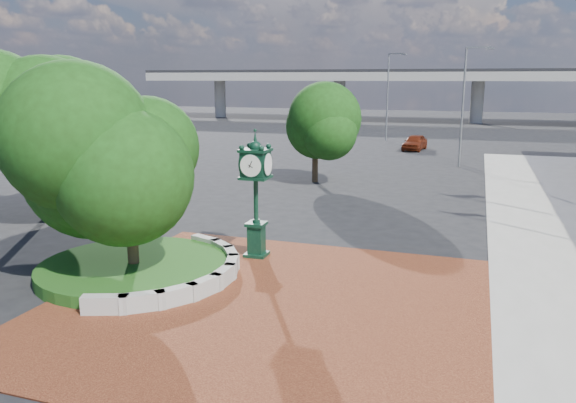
% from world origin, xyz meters
% --- Properties ---
extents(ground, '(200.00, 200.00, 0.00)m').
position_xyz_m(ground, '(0.00, 0.00, 0.00)').
color(ground, black).
rests_on(ground, ground).
extents(plaza, '(12.00, 12.00, 0.04)m').
position_xyz_m(plaza, '(0.00, -1.00, 0.02)').
color(plaza, '#5F2716').
rests_on(plaza, ground).
extents(planter_wall, '(2.96, 6.77, 0.54)m').
position_xyz_m(planter_wall, '(-2.71, -0.00, 0.27)').
color(planter_wall, '#9E9B93').
rests_on(planter_wall, ground).
extents(grass_bed, '(6.10, 6.10, 0.40)m').
position_xyz_m(grass_bed, '(-5.00, 0.00, 0.20)').
color(grass_bed, '#184413').
rests_on(grass_bed, ground).
extents(overpass, '(90.00, 12.00, 7.50)m').
position_xyz_m(overpass, '(-0.22, 70.00, 6.54)').
color(overpass, '#9E9B93').
rests_on(overpass, ground).
extents(tree_planter, '(5.20, 5.20, 6.33)m').
position_xyz_m(tree_planter, '(-5.00, 0.00, 3.72)').
color(tree_planter, '#38281C').
rests_on(tree_planter, ground).
extents(tree_northwest, '(5.60, 5.60, 6.93)m').
position_xyz_m(tree_northwest, '(-13.00, 5.00, 4.12)').
color(tree_northwest, '#38281C').
rests_on(tree_northwest, ground).
extents(tree_street, '(4.40, 4.40, 5.45)m').
position_xyz_m(tree_street, '(-4.00, 18.00, 3.24)').
color(tree_street, '#38281C').
rests_on(tree_street, ground).
extents(post_clock, '(0.96, 0.96, 4.51)m').
position_xyz_m(post_clock, '(-1.90, 3.00, 2.48)').
color(post_clock, black).
rests_on(post_clock, ground).
extents(parked_car, '(2.13, 4.22, 1.38)m').
position_xyz_m(parked_car, '(0.11, 35.93, 0.69)').
color(parked_car, '#60200D').
rests_on(parked_car, ground).
extents(street_lamp_near, '(1.89, 0.37, 8.40)m').
position_xyz_m(street_lamp_near, '(4.42, 27.14, 4.93)').
color(street_lamp_near, slate).
rests_on(street_lamp_near, ground).
extents(street_lamp_far, '(1.89, 0.79, 8.69)m').
position_xyz_m(street_lamp_far, '(-3.29, 42.57, 5.09)').
color(street_lamp_far, slate).
rests_on(street_lamp_far, ground).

